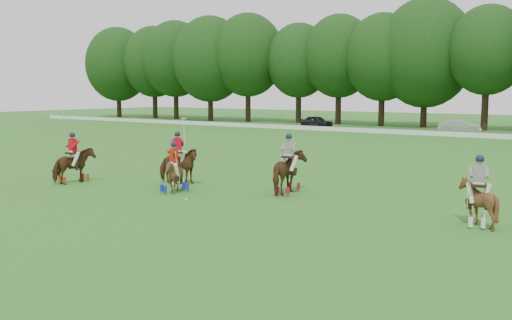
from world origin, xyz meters
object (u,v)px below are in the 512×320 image
Objects in this scene: polo_red_b at (178,165)px; car_left at (317,121)px; polo_red_a at (73,165)px; polo_ball at (186,200)px; polo_stripe_a at (289,172)px; polo_red_c at (174,175)px; car_mid at (459,127)px; polo_stripe_b at (478,201)px.

car_left is at bearing 110.56° from polo_red_b.
polo_red_a is 31.41× the size of polo_ball.
polo_red_b is at bearing 31.26° from polo_red_a.
polo_red_c is at bearing -147.21° from polo_stripe_a.
polo_ball is at bearing -42.58° from polo_red_b.
car_mid is 40.34m from polo_stripe_b.
polo_stripe_b reaches higher than polo_ball.
polo_red_b is at bearing 137.42° from polo_ball.
car_left reaches higher than polo_ball.
polo_stripe_a is at bearing -143.04° from car_left.
car_left is 1.57× the size of polo_stripe_a.
polo_red_b reaches higher than polo_red_a.
polo_ball is at bearing -147.85° from car_left.
polo_red_c is 23.26× the size of polo_ball.
car_left is 1.83× the size of polo_red_c.
polo_stripe_a reaches higher than car_left.
polo_red_a is 1.29× the size of polo_stripe_b.
car_mid is at bearing -80.71° from car_left.
polo_red_b is at bearing 162.91° from car_mid.
polo_stripe_a is (3.76, -37.35, 0.24)m from car_mid.
polo_stripe_b is (16.99, 1.99, -0.05)m from polo_red_a.
car_mid is at bearing 91.97° from polo_ball.
polo_red_a is (10.27, -40.68, 0.17)m from car_left.
polo_stripe_b is 24.40× the size of polo_ball.
polo_red_b is 1.32× the size of polo_stripe_b.
polo_red_b is at bearing -150.15° from car_left.
polo_red_b is 32.11× the size of polo_ball.
polo_red_c is 1.98m from polo_ball.
car_mid is 1.90× the size of polo_red_c.
car_left is 1.35× the size of polo_red_a.
polo_stripe_b reaches higher than polo_red_c.
polo_ball is (1.41, -40.88, -0.61)m from car_mid.
polo_red_a is (-5.56, -40.68, 0.17)m from car_mid.
polo_red_c is at bearing 8.52° from polo_red_a.
polo_stripe_b is at bearing -178.39° from car_mid.
car_left is 47.33m from polo_stripe_b.
car_mid is 1.64× the size of polo_stripe_a.
polo_stripe_a is (5.25, 0.86, 0.05)m from polo_red_b.
polo_red_a is at bearing 157.37° from car_mid.
polo_stripe_a reaches higher than polo_ball.
polo_stripe_b is (12.93, -0.47, -0.07)m from polo_red_b.
car_left is 42.84m from polo_red_c.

